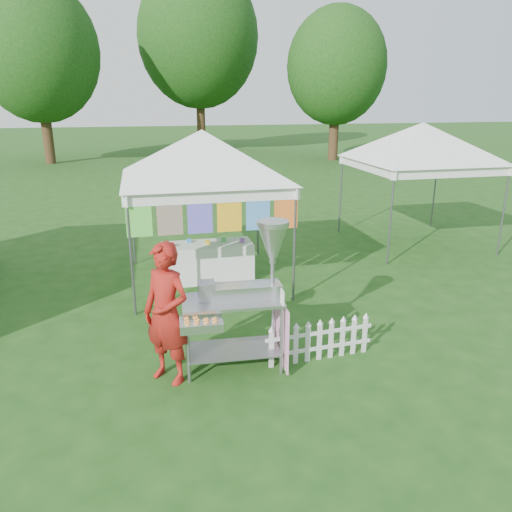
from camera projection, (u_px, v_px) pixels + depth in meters
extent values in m
plane|color=#1B4614|center=(240.00, 365.00, 6.99)|extent=(120.00, 120.00, 0.00)
cylinder|color=#59595E|center=(131.00, 257.00, 8.29)|extent=(0.04, 0.04, 2.10)
cylinder|color=#59595E|center=(294.00, 246.00, 8.90)|extent=(0.04, 0.04, 2.10)
cylinder|color=#59595E|center=(132.00, 218.00, 10.92)|extent=(0.04, 0.04, 2.10)
cylinder|color=#59595E|center=(258.00, 211.00, 11.53)|extent=(0.04, 0.04, 2.10)
cube|color=white|center=(214.00, 196.00, 8.30)|extent=(3.00, 0.03, 0.22)
cube|color=white|center=(195.00, 172.00, 10.94)|extent=(3.00, 0.03, 0.22)
pyramid|color=white|center=(202.00, 129.00, 9.31)|extent=(4.24, 4.24, 0.90)
cylinder|color=#59595E|center=(214.00, 192.00, 8.28)|extent=(3.00, 0.03, 0.03)
cube|color=green|center=(139.00, 216.00, 8.12)|extent=(0.42, 0.01, 0.70)
cube|color=#F9AE0D|center=(170.00, 215.00, 8.22)|extent=(0.42, 0.01, 0.70)
cube|color=purple|center=(200.00, 213.00, 8.33)|extent=(0.42, 0.01, 0.70)
cube|color=orange|center=(229.00, 212.00, 8.44)|extent=(0.42, 0.01, 0.70)
cube|color=blue|center=(258.00, 210.00, 8.55)|extent=(0.42, 0.01, 0.70)
cube|color=red|center=(286.00, 209.00, 8.66)|extent=(0.42, 0.01, 0.70)
cylinder|color=#59595E|center=(391.00, 219.00, 10.86)|extent=(0.04, 0.04, 2.10)
cylinder|color=#59595E|center=(503.00, 212.00, 11.48)|extent=(0.04, 0.04, 2.10)
cylinder|color=#59595E|center=(341.00, 195.00, 13.50)|extent=(0.04, 0.04, 2.10)
cylinder|color=#59595E|center=(435.00, 190.00, 14.11)|extent=(0.04, 0.04, 2.10)
cube|color=white|center=(454.00, 173.00, 10.88)|extent=(3.00, 0.03, 0.22)
cube|color=white|center=(392.00, 158.00, 13.51)|extent=(3.00, 0.03, 0.22)
pyramid|color=white|center=(423.00, 122.00, 11.89)|extent=(4.24, 4.24, 0.90)
cylinder|color=#59595E|center=(454.00, 169.00, 10.86)|extent=(3.00, 0.03, 0.03)
cylinder|color=#3A2515|center=(47.00, 127.00, 27.35)|extent=(0.56, 0.56, 3.96)
ellipsoid|color=#2C5718|center=(37.00, 51.00, 26.16)|extent=(6.40, 6.40, 7.36)
cylinder|color=#3A2515|center=(201.00, 115.00, 32.86)|extent=(0.56, 0.56, 4.84)
ellipsoid|color=#2C5718|center=(198.00, 37.00, 31.42)|extent=(7.60, 7.60, 8.74)
cylinder|color=#3A2515|center=(334.00, 129.00, 29.01)|extent=(0.56, 0.56, 3.52)
ellipsoid|color=#2C5718|center=(337.00, 66.00, 27.96)|extent=(5.60, 5.60, 6.44)
cylinder|color=gray|center=(188.00, 348.00, 6.42)|extent=(0.05, 0.05, 1.00)
cylinder|color=gray|center=(282.00, 341.00, 6.62)|extent=(0.05, 0.05, 1.00)
cylinder|color=gray|center=(186.00, 329.00, 6.95)|extent=(0.05, 0.05, 1.00)
cylinder|color=gray|center=(273.00, 322.00, 7.15)|extent=(0.05, 0.05, 1.00)
cube|color=gray|center=(233.00, 349.00, 6.85)|extent=(1.30, 0.70, 0.02)
cube|color=#B7B7BC|center=(232.00, 301.00, 6.63)|extent=(1.37, 0.74, 0.04)
cube|color=#B7B7BC|center=(246.00, 291.00, 6.68)|extent=(0.96, 0.33, 0.17)
cube|color=gray|center=(207.00, 291.00, 6.58)|extent=(0.24, 0.26, 0.24)
cylinder|color=gray|center=(273.00, 262.00, 6.62)|extent=(0.06, 0.06, 1.00)
cone|color=#B7B7BC|center=(273.00, 241.00, 6.53)|extent=(0.42, 0.42, 0.44)
cylinder|color=#B7B7BC|center=(273.00, 223.00, 6.46)|extent=(0.44, 0.44, 0.07)
cube|color=#B7B7BC|center=(201.00, 324.00, 6.19)|extent=(0.55, 0.36, 0.11)
cube|color=pink|center=(281.00, 331.00, 6.89)|extent=(0.07, 0.83, 0.90)
cube|color=white|center=(282.00, 297.00, 6.40)|extent=(0.03, 0.16, 0.20)
imported|color=maroon|center=(167.00, 314.00, 6.37)|extent=(0.81, 0.80, 1.88)
cube|color=silver|center=(271.00, 349.00, 6.84)|extent=(0.07, 0.03, 0.56)
cube|color=silver|center=(284.00, 347.00, 6.90)|extent=(0.07, 0.03, 0.56)
cube|color=silver|center=(296.00, 345.00, 6.95)|extent=(0.07, 0.03, 0.56)
cube|color=silver|center=(308.00, 344.00, 7.00)|extent=(0.07, 0.03, 0.56)
cube|color=silver|center=(319.00, 342.00, 7.05)|extent=(0.07, 0.03, 0.56)
cube|color=silver|center=(331.00, 340.00, 7.10)|extent=(0.07, 0.03, 0.56)
cube|color=silver|center=(342.00, 338.00, 7.16)|extent=(0.07, 0.03, 0.56)
cube|color=silver|center=(354.00, 336.00, 7.21)|extent=(0.07, 0.03, 0.56)
cube|color=silver|center=(365.00, 335.00, 7.26)|extent=(0.07, 0.03, 0.56)
cube|color=silver|center=(319.00, 348.00, 7.08)|extent=(1.62, 0.15, 0.05)
cube|color=silver|center=(320.00, 333.00, 7.01)|extent=(1.62, 0.15, 0.05)
cube|color=white|center=(208.00, 262.00, 10.13)|extent=(1.80, 0.70, 0.77)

